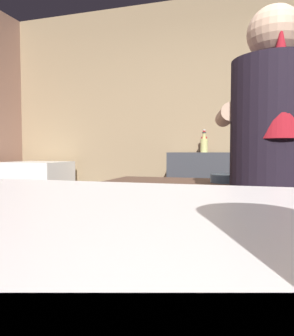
{
  "coord_description": "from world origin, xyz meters",
  "views": [
    {
      "loc": [
        0.11,
        -1.21,
        1.09
      ],
      "look_at": [
        -0.03,
        -0.75,
        1.06
      ],
      "focal_mm": 33.7,
      "sensor_mm": 36.0,
      "label": 1
    }
  ],
  "objects_px": {
    "bartender": "(272,179)",
    "bottle_hot_sauce": "(204,145)",
    "mixing_bowl": "(225,178)",
    "bottle_vinegar": "(204,144)",
    "mini_fridge": "(38,206)"
  },
  "relations": [
    {
      "from": "bartender",
      "to": "bottle_hot_sauce",
      "type": "distance_m",
      "value": 1.72
    },
    {
      "from": "mini_fridge",
      "to": "bottle_hot_sauce",
      "type": "distance_m",
      "value": 1.92
    },
    {
      "from": "mini_fridge",
      "to": "bartender",
      "type": "xyz_separation_m",
      "value": [
        2.27,
        -1.56,
        0.48
      ]
    },
    {
      "from": "bottle_hot_sauce",
      "to": "bottle_vinegar",
      "type": "xyz_separation_m",
      "value": [
        -0.02,
        0.15,
        0.01
      ]
    },
    {
      "from": "mini_fridge",
      "to": "bottle_hot_sauce",
      "type": "xyz_separation_m",
      "value": [
        1.8,
        0.09,
        0.67
      ]
    },
    {
      "from": "bottle_hot_sauce",
      "to": "bottle_vinegar",
      "type": "distance_m",
      "value": 0.15
    },
    {
      "from": "mixing_bowl",
      "to": "bottle_hot_sauce",
      "type": "bearing_deg",
      "value": 102.39
    },
    {
      "from": "mini_fridge",
      "to": "bartender",
      "type": "bearing_deg",
      "value": -34.54
    },
    {
      "from": "mini_fridge",
      "to": "bottle_hot_sauce",
      "type": "bearing_deg",
      "value": 2.77
    },
    {
      "from": "bartender",
      "to": "bottle_vinegar",
      "type": "xyz_separation_m",
      "value": [
        -0.48,
        1.79,
        0.2
      ]
    },
    {
      "from": "bartender",
      "to": "mixing_bowl",
      "type": "relative_size",
      "value": 9.75
    },
    {
      "from": "bartender",
      "to": "bottle_hot_sauce",
      "type": "relative_size",
      "value": 8.64
    },
    {
      "from": "mixing_bowl",
      "to": "bottle_vinegar",
      "type": "relative_size",
      "value": 0.75
    },
    {
      "from": "mini_fridge",
      "to": "mixing_bowl",
      "type": "xyz_separation_m",
      "value": [
        2.06,
        -1.08,
        0.44
      ]
    },
    {
      "from": "bartender",
      "to": "mixing_bowl",
      "type": "distance_m",
      "value": 0.52
    }
  ]
}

